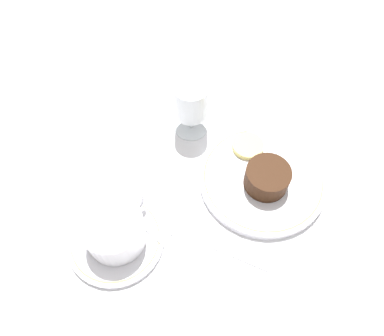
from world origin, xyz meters
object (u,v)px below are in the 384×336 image
(coffee_cup, at_px, (115,230))
(wine_glass, at_px, (191,104))
(dessert_cake, at_px, (267,178))
(fork, at_px, (207,243))
(dinner_plate, at_px, (262,178))

(coffee_cup, xyz_separation_m, wine_glass, (0.26, 0.04, 0.03))
(coffee_cup, relative_size, dessert_cake, 1.58)
(coffee_cup, height_order, wine_glass, wine_glass)
(fork, bearing_deg, dinner_plate, -5.01)
(coffee_cup, relative_size, wine_glass, 1.09)
(coffee_cup, bearing_deg, wine_glass, 8.63)
(wine_glass, relative_size, fork, 0.64)
(coffee_cup, distance_m, wine_glass, 0.27)
(dinner_plate, relative_size, coffee_cup, 1.86)
(coffee_cup, distance_m, dessert_cake, 0.27)
(dinner_plate, xyz_separation_m, coffee_cup, (-0.24, 0.14, 0.03))
(dinner_plate, distance_m, dessert_cake, 0.03)
(dinner_plate, height_order, dessert_cake, dessert_cake)
(coffee_cup, height_order, dessert_cake, coffee_cup)
(dinner_plate, distance_m, fork, 0.16)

